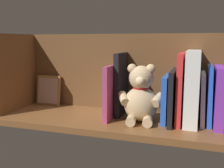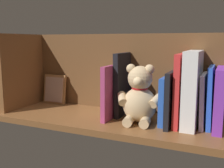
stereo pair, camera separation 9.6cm
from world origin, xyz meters
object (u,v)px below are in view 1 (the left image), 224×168
Objects in this scene: picture_frame_leaning at (49,90)px; teddy_bear at (141,97)px; book_0 at (219,96)px; dictionary_thick_white at (192,87)px.

teddy_bear is at bearing 165.46° from picture_frame_leaning.
teddy_bear is at bearing 9.58° from book_0.
dictionary_thick_white is at bearing -174.45° from teddy_bear.
picture_frame_leaning is (43.72, -11.34, -2.45)cm from teddy_bear.
dictionary_thick_white reaches higher than teddy_bear.
teddy_bear reaches higher than picture_frame_leaning.
dictionary_thick_white is 61.37cm from picture_frame_leaning.
dictionary_thick_white is at bearing 2.46° from book_0.
teddy_bear is (16.91, 3.93, -3.54)cm from dictionary_thick_white.
book_0 is 69.61cm from picture_frame_leaning.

